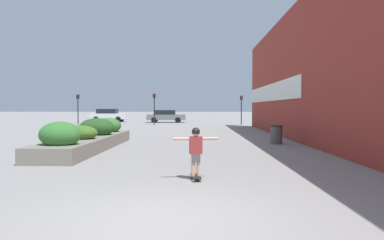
{
  "coord_description": "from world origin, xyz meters",
  "views": [
    {
      "loc": [
        0.58,
        -5.44,
        1.82
      ],
      "look_at": [
        0.29,
        8.35,
        1.32
      ],
      "focal_mm": 32.0,
      "sensor_mm": 36.0,
      "label": 1
    }
  ],
  "objects_px": {
    "traffic_light_far_left": "(78,104)",
    "skateboard": "(196,177)",
    "traffic_light_left": "(154,103)",
    "traffic_light_right": "(241,105)",
    "skateboarder": "(196,147)",
    "trash_bin": "(276,135)",
    "car_leftmost": "(166,116)",
    "car_center_left": "(109,115)"
  },
  "relations": [
    {
      "from": "traffic_light_far_left",
      "to": "skateboard",
      "type": "bearing_deg",
      "value": -65.21
    },
    {
      "from": "traffic_light_left",
      "to": "traffic_light_right",
      "type": "xyz_separation_m",
      "value": [
        9.38,
        0.62,
        -0.12
      ]
    },
    {
      "from": "skateboard",
      "to": "skateboarder",
      "type": "xyz_separation_m",
      "value": [
        -0.0,
        0.0,
        0.77
      ]
    },
    {
      "from": "skateboard",
      "to": "traffic_light_far_left",
      "type": "height_order",
      "value": "traffic_light_far_left"
    },
    {
      "from": "skateboard",
      "to": "trash_bin",
      "type": "height_order",
      "value": "trash_bin"
    },
    {
      "from": "skateboard",
      "to": "traffic_light_far_left",
      "type": "relative_size",
      "value": 0.22
    },
    {
      "from": "skateboarder",
      "to": "traffic_light_far_left",
      "type": "height_order",
      "value": "traffic_light_far_left"
    },
    {
      "from": "skateboarder",
      "to": "car_leftmost",
      "type": "height_order",
      "value": "car_leftmost"
    },
    {
      "from": "car_leftmost",
      "to": "traffic_light_right",
      "type": "bearing_deg",
      "value": 58.69
    },
    {
      "from": "skateboard",
      "to": "car_center_left",
      "type": "distance_m",
      "value": 37.27
    },
    {
      "from": "car_leftmost",
      "to": "traffic_light_far_left",
      "type": "distance_m",
      "value": 10.68
    },
    {
      "from": "car_center_left",
      "to": "traffic_light_left",
      "type": "bearing_deg",
      "value": 42.85
    },
    {
      "from": "skateboarder",
      "to": "traffic_light_far_left",
      "type": "distance_m",
      "value": 31.4
    },
    {
      "from": "car_leftmost",
      "to": "traffic_light_right",
      "type": "height_order",
      "value": "traffic_light_right"
    },
    {
      "from": "traffic_light_left",
      "to": "car_center_left",
      "type": "bearing_deg",
      "value": 132.85
    },
    {
      "from": "car_leftmost",
      "to": "traffic_light_left",
      "type": "xyz_separation_m",
      "value": [
        -0.69,
        -5.9,
        1.48
      ]
    },
    {
      "from": "skateboard",
      "to": "skateboarder",
      "type": "relative_size",
      "value": 0.58
    },
    {
      "from": "skateboard",
      "to": "traffic_light_right",
      "type": "height_order",
      "value": "traffic_light_right"
    },
    {
      "from": "car_leftmost",
      "to": "car_center_left",
      "type": "distance_m",
      "value": 7.77
    },
    {
      "from": "traffic_light_right",
      "to": "skateboarder",
      "type": "bearing_deg",
      "value": -99.29
    },
    {
      "from": "skateboarder",
      "to": "trash_bin",
      "type": "xyz_separation_m",
      "value": [
        3.98,
        8.69,
        -0.37
      ]
    },
    {
      "from": "trash_bin",
      "to": "traffic_light_left",
      "type": "height_order",
      "value": "traffic_light_left"
    },
    {
      "from": "skateboarder",
      "to": "trash_bin",
      "type": "bearing_deg",
      "value": 56.58
    },
    {
      "from": "car_center_left",
      "to": "traffic_light_right",
      "type": "relative_size",
      "value": 1.45
    },
    {
      "from": "car_center_left",
      "to": "traffic_light_left",
      "type": "xyz_separation_m",
      "value": [
        6.93,
        -7.47,
        1.41
      ]
    },
    {
      "from": "skateboard",
      "to": "car_center_left",
      "type": "xyz_separation_m",
      "value": [
        -11.64,
        35.39,
        0.81
      ]
    },
    {
      "from": "skateboard",
      "to": "traffic_light_right",
      "type": "xyz_separation_m",
      "value": [
        4.67,
        28.54,
        2.1
      ]
    },
    {
      "from": "traffic_light_right",
      "to": "traffic_light_far_left",
      "type": "bearing_deg",
      "value": -179.79
    },
    {
      "from": "car_leftmost",
      "to": "traffic_light_far_left",
      "type": "height_order",
      "value": "traffic_light_far_left"
    },
    {
      "from": "trash_bin",
      "to": "traffic_light_far_left",
      "type": "distance_m",
      "value": 26.24
    },
    {
      "from": "trash_bin",
      "to": "skateboard",
      "type": "bearing_deg",
      "value": -114.62
    },
    {
      "from": "skateboarder",
      "to": "skateboard",
      "type": "bearing_deg",
      "value": -91.68
    },
    {
      "from": "traffic_light_left",
      "to": "traffic_light_far_left",
      "type": "distance_m",
      "value": 8.46
    },
    {
      "from": "skateboarder",
      "to": "trash_bin",
      "type": "height_order",
      "value": "skateboarder"
    },
    {
      "from": "car_leftmost",
      "to": "car_center_left",
      "type": "bearing_deg",
      "value": -101.59
    },
    {
      "from": "traffic_light_left",
      "to": "traffic_light_right",
      "type": "height_order",
      "value": "traffic_light_left"
    },
    {
      "from": "car_leftmost",
      "to": "traffic_light_left",
      "type": "distance_m",
      "value": 6.13
    },
    {
      "from": "trash_bin",
      "to": "traffic_light_left",
      "type": "relative_size",
      "value": 0.28
    },
    {
      "from": "skateboard",
      "to": "traffic_light_right",
      "type": "bearing_deg",
      "value": 71.91
    },
    {
      "from": "traffic_light_left",
      "to": "traffic_light_right",
      "type": "bearing_deg",
      "value": 3.76
    },
    {
      "from": "skateboard",
      "to": "car_leftmost",
      "type": "relative_size",
      "value": 0.15
    },
    {
      "from": "skateboard",
      "to": "traffic_light_right",
      "type": "relative_size",
      "value": 0.23
    }
  ]
}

